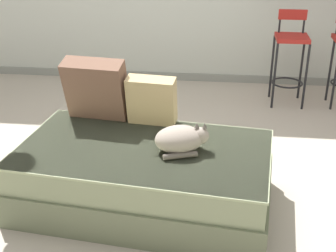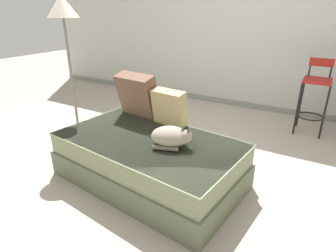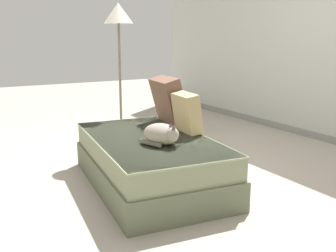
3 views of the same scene
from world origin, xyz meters
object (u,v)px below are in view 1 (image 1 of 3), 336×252
at_px(throw_pillow_middle, 152,100).
at_px(throw_pillow_corner, 96,89).
at_px(cat, 181,139).
at_px(bar_stool_near_window, 290,52).
at_px(couch, 144,176).

bearing_deg(throw_pillow_middle, throw_pillow_corner, 173.49).
bearing_deg(cat, bar_stool_near_window, 65.30).
distance_m(couch, throw_pillow_corner, 0.75).
height_order(couch, throw_pillow_corner, throw_pillow_corner).
bearing_deg(couch, throw_pillow_corner, 133.91).
xyz_separation_m(throw_pillow_middle, cat, (0.25, -0.40, -0.10)).
xyz_separation_m(couch, cat, (0.25, -0.01, 0.30)).
relative_size(couch, throw_pillow_middle, 4.86).
bearing_deg(throw_pillow_middle, cat, -58.16).
bearing_deg(cat, throw_pillow_middle, 121.84).
distance_m(couch, cat, 0.39).
bearing_deg(bar_stool_near_window, throw_pillow_corner, -135.26).
relative_size(throw_pillow_middle, bar_stool_near_window, 0.38).
distance_m(throw_pillow_corner, throw_pillow_middle, 0.42).
bearing_deg(bar_stool_near_window, throw_pillow_middle, -125.90).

